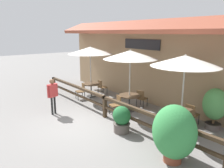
{
  "coord_description": "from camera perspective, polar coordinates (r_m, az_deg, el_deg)",
  "views": [
    {
      "loc": [
        7.12,
        -4.29,
        3.59
      ],
      "look_at": [
        -0.02,
        1.46,
        1.42
      ],
      "focal_mm": 35.0,
      "sensor_mm": 36.0,
      "label": 1
    }
  ],
  "objects": [
    {
      "name": "chair_far_wallside",
      "position": [
        9.2,
        20.04,
        -7.24
      ],
      "size": [
        0.43,
        0.43,
        0.86
      ],
      "rotation": [
        0.0,
        0.0,
        3.16
      ],
      "color": "brown",
      "rests_on": "ground"
    },
    {
      "name": "potted_plant_tall_tropical",
      "position": [
        6.41,
        15.91,
        -12.15
      ],
      "size": [
        1.26,
        1.13,
        1.69
      ],
      "color": "brown",
      "rests_on": "ground"
    },
    {
      "name": "chair_far_streetside",
      "position": [
        8.08,
        14.4,
        -9.73
      ],
      "size": [
        0.47,
        0.47,
        0.86
      ],
      "rotation": [
        0.0,
        0.0,
        0.12
      ],
      "color": "brown",
      "rests_on": "ground"
    },
    {
      "name": "chair_near_wallside",
      "position": [
        12.85,
        -2.72,
        -0.67
      ],
      "size": [
        0.42,
        0.42,
        0.86
      ],
      "rotation": [
        0.0,
        0.0,
        3.13
      ],
      "color": "brown",
      "rests_on": "ground"
    },
    {
      "name": "patio_umbrella_middle",
      "position": [
        9.81,
        4.79,
        7.61
      ],
      "size": [
        2.44,
        2.44,
        2.85
      ],
      "color": "#B7B2A8",
      "rests_on": "ground"
    },
    {
      "name": "potted_plant_broad_leaf",
      "position": [
        9.03,
        25.28,
        -5.2
      ],
      "size": [
        0.91,
        0.82,
        1.59
      ],
      "color": "#564C47",
      "rests_on": "ground"
    },
    {
      "name": "chair_near_streetside",
      "position": [
        12.1,
        -8.05,
        -1.68
      ],
      "size": [
        0.5,
        0.5,
        0.86
      ],
      "rotation": [
        0.0,
        0.0,
        -0.21
      ],
      "color": "brown",
      "rests_on": "ground"
    },
    {
      "name": "potted_plant_corner_fern",
      "position": [
        8.07,
        2.52,
        -9.12
      ],
      "size": [
        0.7,
        0.63,
        0.99
      ],
      "color": "#564C47",
      "rests_on": "ground"
    },
    {
      "name": "ground_plane",
      "position": [
        9.05,
        -7.27,
        -10.14
      ],
      "size": [
        60.0,
        60.0,
        0.0
      ],
      "primitive_type": "plane",
      "color": "slate"
    },
    {
      "name": "pedestrian",
      "position": [
        9.97,
        -15.26,
        -1.97
      ],
      "size": [
        0.31,
        0.55,
        1.62
      ],
      "rotation": [
        0.0,
        0.0,
        1.86
      ],
      "color": "black",
      "rests_on": "ground"
    },
    {
      "name": "patio_umbrella_near",
      "position": [
        12.16,
        -5.7,
        8.7
      ],
      "size": [
        2.44,
        2.44,
        2.85
      ],
      "color": "#B7B2A8",
      "rests_on": "ground"
    },
    {
      "name": "building_facade",
      "position": [
        11.1,
        10.79,
        5.73
      ],
      "size": [
        14.28,
        1.49,
        4.23
      ],
      "color": "#997A56",
      "rests_on": "ground"
    },
    {
      "name": "chair_middle_streetside",
      "position": [
        9.75,
        1.12,
        -5.26
      ],
      "size": [
        0.51,
        0.51,
        0.86
      ],
      "rotation": [
        0.0,
        0.0,
        -0.25
      ],
      "color": "brown",
      "rests_on": "ground"
    },
    {
      "name": "dining_table_middle",
      "position": [
        10.21,
        4.57,
        -3.68
      ],
      "size": [
        1.0,
        1.0,
        0.76
      ],
      "color": "#4C3826",
      "rests_on": "ground"
    },
    {
      "name": "chair_middle_wallside",
      "position": [
        10.77,
        7.68,
        -3.55
      ],
      "size": [
        0.5,
        0.5,
        0.86
      ],
      "rotation": [
        0.0,
        0.0,
        3.37
      ],
      "color": "brown",
      "rests_on": "ground"
    },
    {
      "name": "dining_table_far",
      "position": [
        8.58,
        17.59,
        -7.65
      ],
      "size": [
        1.0,
        1.0,
        0.76
      ],
      "color": "#4C3826",
      "rests_on": "ground"
    },
    {
      "name": "patio_umbrella_far",
      "position": [
        8.1,
        18.59,
        5.75
      ],
      "size": [
        2.44,
        2.44,
        2.85
      ],
      "color": "#B7B2A8",
      "rests_on": "ground"
    },
    {
      "name": "dining_table_near",
      "position": [
        12.49,
        -5.49,
        -0.52
      ],
      "size": [
        1.0,
        1.0,
        0.76
      ],
      "color": "#4C3826",
      "rests_on": "ground"
    },
    {
      "name": "patio_railing",
      "position": [
        9.36,
        -1.9,
        -4.69
      ],
      "size": [
        10.4,
        0.14,
        0.95
      ],
      "color": "#3D2D1E",
      "rests_on": "ground"
    }
  ]
}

